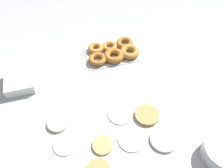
% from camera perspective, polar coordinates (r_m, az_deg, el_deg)
% --- Properties ---
extents(ground_plane, '(3.00, 3.00, 0.00)m').
position_cam_1_polar(ground_plane, '(1.07, -1.75, -7.08)').
color(ground_plane, '#B2B5BA').
extents(pancake_1, '(0.11, 0.11, 0.01)m').
position_cam_1_polar(pancake_1, '(1.06, 1.96, -7.23)').
color(pancake_1, beige).
rests_on(pancake_1, ground_plane).
extents(pancake_2, '(0.10, 0.10, 0.01)m').
position_cam_1_polar(pancake_2, '(1.01, -11.20, -14.02)').
color(pancake_2, beige).
rests_on(pancake_2, ground_plane).
extents(pancake_3, '(0.11, 0.11, 0.01)m').
position_cam_1_polar(pancake_3, '(1.02, 12.34, -12.99)').
color(pancake_3, beige).
rests_on(pancake_3, ground_plane).
extents(pancake_4, '(0.08, 0.08, 0.01)m').
position_cam_1_polar(pancake_4, '(0.99, -2.27, -14.54)').
color(pancake_4, tan).
rests_on(pancake_4, ground_plane).
extents(pancake_6, '(0.11, 0.11, 0.01)m').
position_cam_1_polar(pancake_6, '(1.00, 4.74, -13.16)').
color(pancake_6, beige).
rests_on(pancake_6, ground_plane).
extents(pancake_7, '(0.11, 0.11, 0.02)m').
position_cam_1_polar(pancake_7, '(1.07, 8.42, -7.39)').
color(pancake_7, tan).
rests_on(pancake_7, ground_plane).
extents(pancake_8, '(0.09, 0.09, 0.01)m').
position_cam_1_polar(pancake_8, '(1.06, -12.92, -9.06)').
color(pancake_8, beige).
rests_on(pancake_8, ground_plane).
extents(donut_tray, '(0.29, 0.20, 0.04)m').
position_cam_1_polar(donut_tray, '(1.31, 0.41, 7.78)').
color(donut_tray, silver).
rests_on(donut_tray, ground_plane).
extents(batter_bowl, '(0.16, 0.16, 0.07)m').
position_cam_1_polar(batter_bowl, '(1.03, 25.35, -14.59)').
color(batter_bowl, white).
rests_on(batter_bowl, ground_plane).
extents(container_stack, '(0.13, 0.16, 0.05)m').
position_cam_1_polar(container_stack, '(1.24, -21.33, 0.71)').
color(container_stack, white).
rests_on(container_stack, ground_plane).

